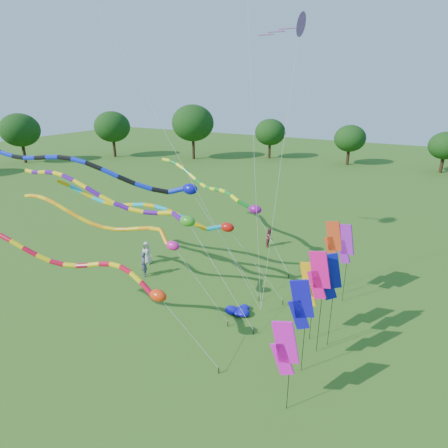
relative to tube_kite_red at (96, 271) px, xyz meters
The scene contains 20 objects.
ground 5.71m from the tube_kite_red, 27.39° to the left, with size 160.00×160.00×0.00m, color #255D18.
tree_ring 3.60m from the tube_kite_red, 32.95° to the left, with size 121.96×122.43×9.59m.
tube_kite_red is the anchor object (origin of this frame).
tube_kite_orange 4.09m from the tube_kite_red, 121.92° to the left, with size 13.58×1.87×6.65m.
tube_kite_purple 4.67m from the tube_kite_red, 117.64° to the left, with size 15.79×1.47×8.22m.
tube_kite_blue 6.66m from the tube_kite_red, 127.44° to the left, with size 16.93×4.56×9.32m.
tube_kite_cyan 5.64m from the tube_kite_red, 94.27° to the left, with size 13.95×3.45×7.24m.
tube_kite_green 13.13m from the tube_kite_red, 93.32° to the left, with size 13.40×4.45×6.89m.
delta_kite_high_c 15.81m from the tube_kite_red, 55.31° to the left, with size 2.81×3.85×15.86m.
banner_pole_blue_b 11.16m from the tube_kite_red, 26.52° to the left, with size 1.10×0.53×5.11m.
banner_pole_red 13.33m from the tube_kite_red, 47.74° to the left, with size 1.16×0.21×4.97m.
banner_pole_violet 13.75m from the tube_kite_red, 45.13° to the left, with size 1.13×0.45×4.95m.
banner_pole_magenta_b 10.55m from the tube_kite_red, 24.20° to the left, with size 1.16×0.11×5.40m.
banner_pole_blue_a 9.76m from the tube_kite_red, 15.62° to the left, with size 1.15×0.34×4.71m.
banner_pole_orange 10.40m from the tube_kite_red, 29.37° to the left, with size 1.16×0.10×4.39m.
banner_pole_magenta_a 9.61m from the tube_kite_red, ahead, with size 1.16×0.24×4.14m.
blue_nylon_heap 8.54m from the tube_kite_red, 48.70° to the left, with size 1.55×1.47×0.47m.
person_a 9.28m from the tube_kite_red, 115.63° to the left, with size 0.83×0.54×1.71m, color beige.
person_b 7.47m from the tube_kite_red, 113.29° to the left, with size 0.64×0.42×1.76m, color #42465D.
person_c 15.79m from the tube_kite_red, 79.42° to the left, with size 0.75×0.58×1.54m, color maroon.
Camera 1 is at (9.55, -13.03, 12.30)m, focal length 30.00 mm.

